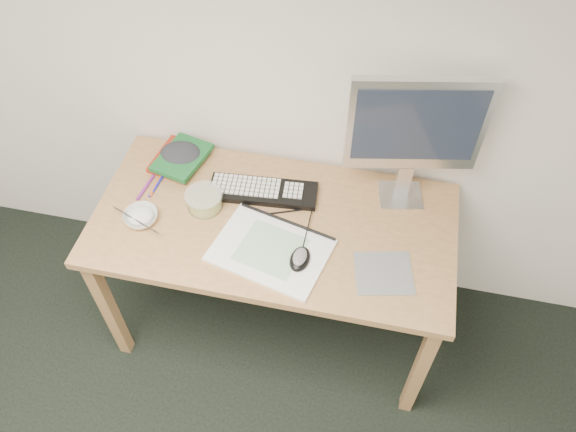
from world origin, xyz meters
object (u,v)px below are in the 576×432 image
monitor (416,129)px  rice_bowl (141,217)px  sketchpad (271,250)px  keyboard (263,191)px  desk (274,235)px

monitor → rice_bowl: monitor is taller
sketchpad → keyboard: size_ratio=0.96×
keyboard → monitor: size_ratio=0.76×
sketchpad → keyboard: (-0.10, 0.27, 0.01)m
desk → keyboard: bearing=118.3°
sketchpad → rice_bowl: rice_bowl is taller
desk → rice_bowl: rice_bowl is taller
desk → keyboard: keyboard is taller
desk → monitor: (0.47, 0.24, 0.44)m
rice_bowl → monitor: bearing=19.4°
desk → keyboard: size_ratio=3.24×
keyboard → rice_bowl: 0.49m
monitor → rice_bowl: (-0.96, -0.34, -0.34)m
desk → sketchpad: 0.16m
desk → sketchpad: (0.02, -0.14, 0.09)m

